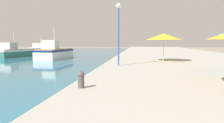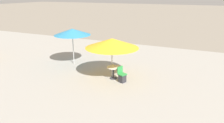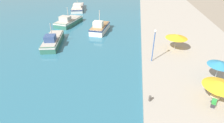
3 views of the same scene
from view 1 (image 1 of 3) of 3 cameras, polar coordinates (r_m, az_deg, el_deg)
name	(u,v)px [view 1 (image 1 of 3)]	position (r m, az deg, el deg)	size (l,w,h in m)	color
quay_promenade	(174,55)	(33.68, 15.85, 1.53)	(16.00, 90.00, 0.54)	#A39E93
fishing_boat_mid	(54,52)	(29.91, -14.83, 2.32)	(3.24, 6.54, 4.33)	white
fishing_boat_far	(14,52)	(36.69, -24.21, 2.36)	(4.63, 7.88, 3.77)	#33705B
fishing_boat_distant	(41,49)	(49.40, -18.17, 3.09)	(5.30, 10.21, 3.42)	silver
cafe_umbrella_striped	(164,37)	(20.38, 13.37, 6.32)	(3.24, 3.24, 2.50)	#B7B7B7
mooring_bollard	(81,79)	(8.41, -8.08, -4.54)	(0.26, 0.26, 0.65)	#4C4742
lamppost	(119,24)	(16.25, 1.73, 9.88)	(0.36, 0.36, 4.56)	#28519E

